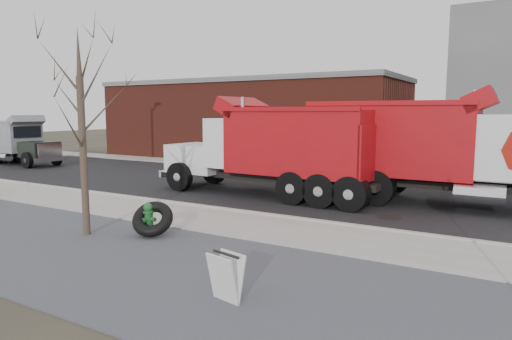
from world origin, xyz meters
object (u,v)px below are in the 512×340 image
Objects in this scene: truck_tire at (153,219)px; dump_truck_red_a at (431,147)px; dump_truck_grey at (16,140)px; sandwich_board at (226,277)px; fire_hydrant at (148,220)px; dump_truck_red_b at (275,147)px.

truck_tire is 0.14× the size of dump_truck_red_a.
dump_truck_grey is at bearing 156.62° from truck_tire.
dump_truck_grey reaches higher than sandwich_board.
dump_truck_red_b is at bearing 89.91° from fire_hydrant.
dump_truck_grey is (-18.23, 7.91, 1.09)m from fire_hydrant.
fire_hydrant is at bearing 90.09° from dump_truck_red_b.
dump_truck_red_a is at bearing 55.80° from truck_tire.
sandwich_board is at bearing -98.61° from dump_truck_red_a.
fire_hydrant is at bearing -19.45° from dump_truck_grey.
truck_tire is 0.21× the size of dump_truck_grey.
dump_truck_red_b reaches higher than sandwich_board.
dump_truck_grey is at bearing 158.69° from fire_hydrant.
dump_truck_grey is at bearing 178.85° from dump_truck_red_a.
dump_truck_grey reaches higher than fire_hydrant.
dump_truck_red_a reaches higher than dump_truck_red_b.
truck_tire is at bearing 91.90° from dump_truck_red_b.
truck_tire is 0.15× the size of dump_truck_red_b.
dump_truck_red_a reaches higher than fire_hydrant.
sandwich_board is at bearing 115.61° from dump_truck_red_b.
dump_truck_red_a is 5.40m from dump_truck_red_b.
sandwich_board reaches higher than fire_hydrant.
fire_hydrant is 1.03× the size of sandwich_board.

